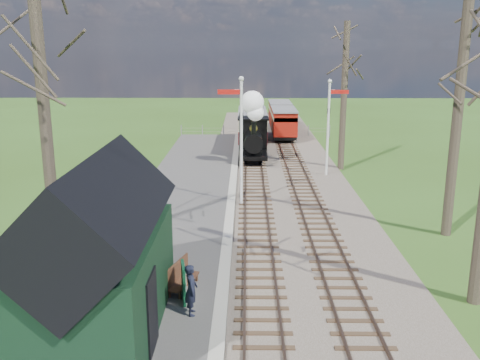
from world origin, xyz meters
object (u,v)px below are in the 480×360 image
at_px(person, 191,290).
at_px(red_carriage_a, 284,123).
at_px(sign_board, 184,283).
at_px(coach, 252,126).
at_px(semaphore_far, 330,120).
at_px(red_carriage_b, 280,114).
at_px(locomotive, 253,131).
at_px(station_shed, 99,256).
at_px(semaphore_near, 240,132).
at_px(bench, 180,276).

bearing_deg(person, red_carriage_a, -15.13).
bearing_deg(sign_board, person, -69.20).
bearing_deg(coach, sign_board, -95.01).
distance_m(semaphore_far, red_carriage_b, 18.18).
bearing_deg(person, locomotive, -11.73).
bearing_deg(station_shed, semaphore_near, 73.62).
distance_m(red_carriage_a, red_carriage_b, 5.50).
xyz_separation_m(station_shed, person, (2.29, 0.80, -1.32)).
distance_m(semaphore_far, locomotive, 5.94).
height_order(coach, sign_board, coach).
distance_m(semaphore_far, person, 18.50).
bearing_deg(station_shed, bench, 53.86).
bearing_deg(station_shed, semaphore_far, 64.28).
relative_size(sign_board, person, 0.79).
height_order(red_carriage_a, red_carriage_b, same).
relative_size(station_shed, sign_board, 5.35).
xyz_separation_m(locomotive, bench, (-2.51, -19.38, -1.53)).
height_order(locomotive, red_carriage_b, locomotive).
height_order(station_shed, person, station_shed).
relative_size(locomotive, person, 3.13).
height_order(red_carriage_a, sign_board, red_carriage_a).
bearing_deg(red_carriage_b, locomotive, -100.44).
distance_m(red_carriage_a, sign_board, 29.31).
bearing_deg(semaphore_far, red_carriage_a, 98.08).
height_order(semaphore_far, person, semaphore_far).
relative_size(semaphore_far, locomotive, 1.23).
bearing_deg(red_carriage_a, sign_board, -99.64).
relative_size(coach, person, 5.00).
distance_m(station_shed, red_carriage_b, 36.66).
distance_m(station_shed, bench, 3.44).
bearing_deg(red_carriage_a, person, -98.81).
bearing_deg(semaphore_far, semaphore_near, -130.60).
distance_m(station_shed, sign_board, 2.95).
relative_size(station_shed, coach, 0.84).
bearing_deg(semaphore_near, red_carriage_a, 79.68).
bearing_deg(bench, semaphore_far, 66.12).
distance_m(red_carriage_b, person, 35.50).
height_order(station_shed, bench, station_shed).
relative_size(coach, red_carriage_b, 1.54).
relative_size(locomotive, bench, 2.90).
relative_size(bench, person, 1.08).
bearing_deg(bench, locomotive, 82.63).
height_order(coach, red_carriage_b, coach).
bearing_deg(person, semaphore_far, -26.66).
height_order(station_shed, coach, station_shed).
bearing_deg(locomotive, sign_board, -96.47).
height_order(red_carriage_a, bench, red_carriage_a).
distance_m(semaphore_near, bench, 10.18).
relative_size(station_shed, semaphore_far, 1.10).
relative_size(station_shed, locomotive, 1.35).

